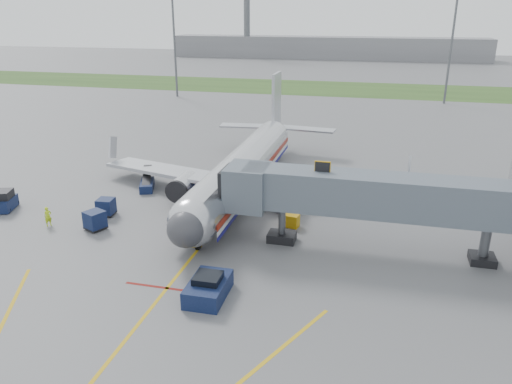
% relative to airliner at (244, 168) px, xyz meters
% --- Properties ---
extents(ground, '(400.00, 400.00, 0.00)m').
position_rel_airliner_xyz_m(ground, '(-0.00, -15.25, -2.65)').
color(ground, '#565659').
rests_on(ground, ground).
extents(grass_strip, '(300.00, 25.00, 0.01)m').
position_rel_airliner_xyz_m(grass_strip, '(-0.00, 74.75, -2.64)').
color(grass_strip, '#2D4C1E').
rests_on(grass_strip, ground).
extents(apron_markings, '(21.52, 50.00, 0.01)m').
position_rel_airliner_xyz_m(apron_markings, '(-0.00, -22.65, -2.64)').
color(apron_markings, gold).
rests_on(apron_markings, ground).
extents(airliner, '(32.10, 35.67, 10.25)m').
position_rel_airliner_xyz_m(airliner, '(0.00, 0.00, 0.00)').
color(airliner, silver).
rests_on(airliner, ground).
extents(jet_bridge, '(25.30, 4.00, 6.90)m').
position_rel_airliner_xyz_m(jet_bridge, '(12.86, -10.25, 1.82)').
color(jet_bridge, slate).
rests_on(jet_bridge, ground).
extents(light_mast_left, '(2.00, 0.44, 20.40)m').
position_rel_airliner_xyz_m(light_mast_left, '(-30.00, 54.75, 8.13)').
color(light_mast_left, '#595B60').
rests_on(light_mast_left, ground).
extents(light_mast_right, '(2.00, 0.44, 20.40)m').
position_rel_airliner_xyz_m(light_mast_right, '(25.00, 59.75, 8.13)').
color(light_mast_right, '#595B60').
rests_on(light_mast_right, ground).
extents(distant_terminal, '(120.00, 14.00, 8.00)m').
position_rel_airliner_xyz_m(distant_terminal, '(-10.00, 154.75, 1.35)').
color(distant_terminal, slate).
rests_on(distant_terminal, ground).
extents(control_tower, '(4.00, 4.00, 30.00)m').
position_rel_airliner_xyz_m(control_tower, '(-40.00, 149.75, 14.68)').
color(control_tower, '#595B60').
rests_on(control_tower, ground).
extents(pushback_tug, '(2.37, 3.83, 1.58)m').
position_rel_airliner_xyz_m(pushback_tug, '(3.03, -19.56, -1.98)').
color(pushback_tug, '#0C1436').
rests_on(pushback_tug, ground).
extents(baggage_tug, '(2.14, 2.97, 1.87)m').
position_rel_airliner_xyz_m(baggage_tug, '(-20.20, -9.90, -1.82)').
color(baggage_tug, '#0C1436').
rests_on(baggage_tug, ground).
extents(baggage_cart_a, '(2.00, 2.00, 1.63)m').
position_rel_airliner_xyz_m(baggage_cart_a, '(-9.73, -11.86, -1.82)').
color(baggage_cart_a, '#0C1436').
rests_on(baggage_cart_a, ground).
extents(baggage_cart_b, '(1.58, 1.58, 1.56)m').
position_rel_airliner_xyz_m(baggage_cart_b, '(-10.44, -8.82, -1.85)').
color(baggage_cart_b, '#0C1436').
rests_on(baggage_cart_b, ground).
extents(baggage_cart_c, '(2.19, 2.19, 1.89)m').
position_rel_airliner_xyz_m(baggage_cart_c, '(-4.20, -1.67, -1.68)').
color(baggage_cart_c, '#0C1436').
rests_on(baggage_cart_c, ground).
extents(belt_loader, '(2.43, 4.10, 1.95)m').
position_rel_airliner_xyz_m(belt_loader, '(-10.00, -1.44, -2.16)').
color(belt_loader, '#0C1436').
rests_on(belt_loader, ground).
extents(ground_power_cart, '(1.52, 1.14, 1.10)m').
position_rel_airliner_xyz_m(ground_power_cart, '(6.17, -7.25, -2.10)').
color(ground_power_cart, '#CA900B').
rests_on(ground_power_cart, ground).
extents(ramp_worker, '(0.68, 0.75, 1.71)m').
position_rel_airliner_xyz_m(ramp_worker, '(-14.04, -12.16, -1.79)').
color(ramp_worker, '#BAE01A').
rests_on(ramp_worker, ground).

